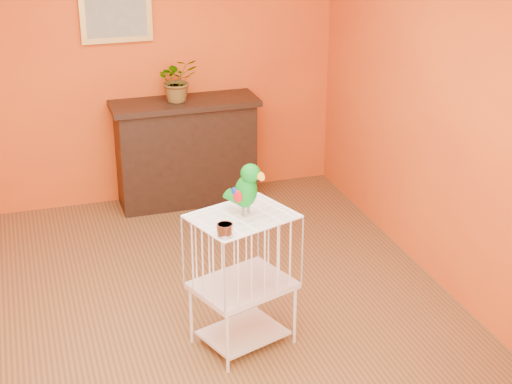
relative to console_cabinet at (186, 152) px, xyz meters
name	(u,v)px	position (x,y,z in m)	size (l,w,h in m)	color
ground	(180,321)	(-0.53, -2.02, -0.49)	(4.50, 4.50, 0.00)	brown
room_shell	(170,103)	(-0.53, -2.02, 1.09)	(4.50, 4.50, 4.50)	#D75814
console_cabinet	(186,152)	(0.00, 0.00, 0.00)	(1.32, 0.48, 0.98)	black
potted_plant	(177,84)	(-0.05, 0.01, 0.64)	(0.35, 0.39, 0.30)	#26722D
framed_picture	(116,14)	(-0.53, 0.20, 1.26)	(0.62, 0.04, 0.50)	gold
birdcage	(243,279)	(-0.18, -2.40, -0.01)	(0.72, 0.64, 0.93)	white
feed_cup	(225,230)	(-0.35, -2.64, 0.48)	(0.10, 0.10, 0.07)	silver
parrot	(246,188)	(-0.15, -2.38, 0.61)	(0.23, 0.29, 0.34)	#59544C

